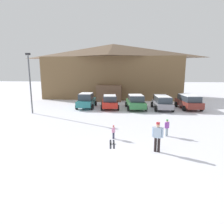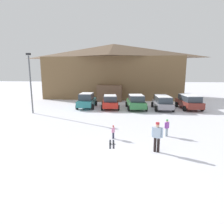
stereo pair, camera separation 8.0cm
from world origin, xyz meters
name	(u,v)px [view 2 (the right image)]	position (x,y,z in m)	size (l,w,h in m)	color
ground	(110,171)	(0.00, 0.00, 0.00)	(160.00, 160.00, 0.00)	white
ski_lodge	(114,71)	(-2.09, 26.62, 4.50)	(22.69, 11.46, 8.90)	brown
parked_teal_hatchback	(87,100)	(-4.46, 15.69, 0.89)	(2.16, 4.57, 1.80)	#27787C
parked_red_sedan	(110,102)	(-1.56, 15.39, 0.81)	(2.45, 4.54, 1.60)	#B22017
parked_green_coupe	(136,102)	(1.52, 15.28, 0.85)	(2.57, 4.83, 1.70)	#2D713C
parked_grey_wagon	(162,102)	(4.58, 15.28, 0.88)	(2.23, 4.67, 1.62)	gray
parked_maroon_van	(189,101)	(7.73, 15.79, 0.91)	(2.50, 4.69, 1.69)	maroon
skier_child_in_purple_jacket	(167,127)	(3.34, 5.20, 0.66)	(0.34, 0.31, 1.16)	#A4B4C1
skier_child_in_pink_snowsuit	(113,131)	(-0.24, 4.35, 0.50)	(0.21, 0.30, 0.89)	#35354F
skier_adult_in_blue_parka	(157,135)	(2.32, 2.37, 0.94)	(0.60, 0.35, 1.67)	black
pair_of_skis	(112,144)	(-0.24, 3.33, 0.02)	(0.43, 1.51, 0.08)	black
lamp_post	(30,81)	(-9.46, 11.78, 3.44)	(0.44, 0.24, 6.18)	#515459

